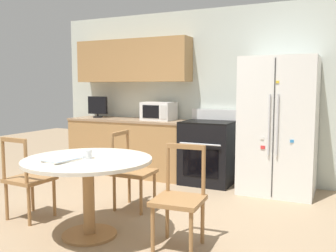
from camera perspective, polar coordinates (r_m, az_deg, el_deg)
name	(u,v)px	position (r m, az deg, el deg)	size (l,w,h in m)	color
ground_plane	(113,235)	(3.78, -8.41, -16.17)	(14.00, 14.00, 0.00)	#9E8466
back_wall	(187,86)	(5.94, 2.99, 6.16)	(5.20, 0.44, 2.60)	silver
kitchen_counter	(129,146)	(6.16, -5.96, -3.09)	(2.01, 0.64, 0.90)	#AD7F4C
refrigerator	(278,126)	(5.19, 16.47, 0.04)	(0.96, 0.78, 1.81)	white
oven_range	(208,152)	(5.55, 6.15, -3.92)	(0.73, 0.68, 1.08)	black
microwave	(159,111)	(5.86, -1.41, 2.29)	(0.48, 0.38, 0.28)	white
countertop_tv	(98,106)	(6.46, -10.67, 2.98)	(0.36, 0.16, 0.36)	black
dining_table	(88,173)	(3.63, -12.07, -7.09)	(1.21, 1.21, 0.75)	beige
dining_chair_far	(132,172)	(4.41, -5.44, -6.96)	(0.43, 0.43, 0.90)	#9E7042
dining_chair_right	(180,199)	(3.36, 1.77, -11.06)	(0.45, 0.45, 0.90)	#9E7042
dining_chair_left	(28,179)	(4.31, -20.58, -7.61)	(0.45, 0.45, 0.90)	#9E7042
candle_glass	(87,155)	(3.59, -12.21, -4.30)	(0.09, 0.09, 0.08)	silver
mail_stack	(62,160)	(3.52, -15.88, -4.97)	(0.30, 0.35, 0.02)	white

